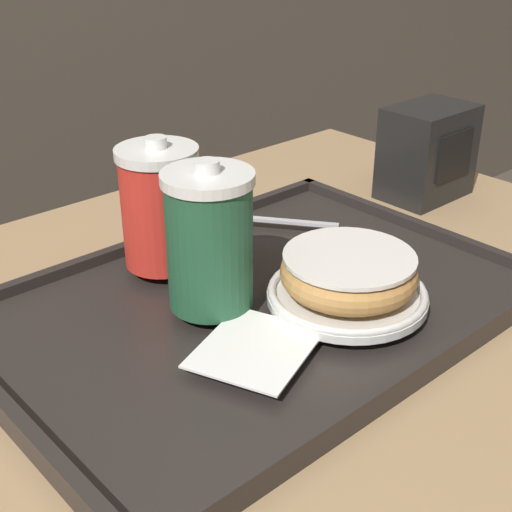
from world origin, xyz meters
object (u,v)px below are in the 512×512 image
object	(u,v)px
coffee_cup_rear	(160,206)
napkin_dispenser	(428,152)
coffee_cup_front	(210,240)
spoon	(241,216)
donut_chocolate_glazed	(349,271)

from	to	relation	value
coffee_cup_rear	napkin_dispenser	size ratio (longest dim) A/B	1.10
coffee_cup_front	spoon	bearing A→B (deg)	40.84
coffee_cup_rear	spoon	distance (m)	0.15
donut_chocolate_glazed	napkin_dispenser	bearing A→B (deg)	24.20
coffee_cup_rear	napkin_dispenser	world-z (taller)	coffee_cup_rear
donut_chocolate_glazed	spoon	bearing A→B (deg)	76.97
napkin_dispenser	donut_chocolate_glazed	bearing A→B (deg)	-155.80
coffee_cup_front	napkin_dispenser	world-z (taller)	coffee_cup_front
donut_chocolate_glazed	spoon	world-z (taller)	donut_chocolate_glazed
napkin_dispenser	coffee_cup_front	bearing A→B (deg)	-171.71
coffee_cup_front	napkin_dispenser	xyz separation A→B (m)	(0.42, 0.06, -0.03)
spoon	napkin_dispenser	xyz separation A→B (m)	(0.28, -0.07, 0.03)
coffee_cup_front	spoon	world-z (taller)	coffee_cup_front
napkin_dispenser	coffee_cup_rear	bearing A→B (deg)	174.55
coffee_cup_rear	donut_chocolate_glazed	xyz separation A→B (m)	(0.08, -0.19, -0.03)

